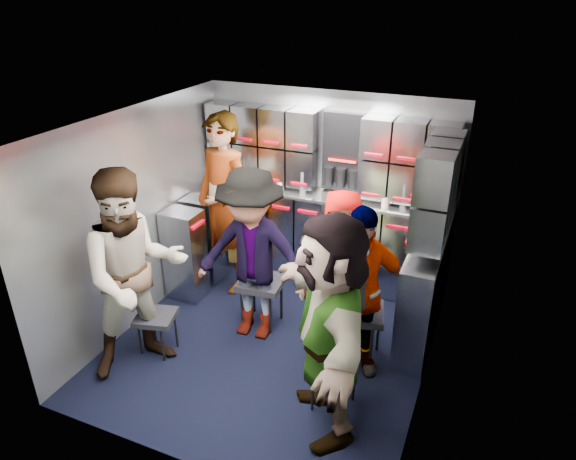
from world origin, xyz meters
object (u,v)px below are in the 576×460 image
at_px(attendant_arc_b, 252,256).
at_px(attendant_arc_e, 329,328).
at_px(attendant_arc_c, 340,268).
at_px(jump_seat_mid_left, 261,285).
at_px(jump_seat_mid_right, 360,315).
at_px(jump_seat_center, 344,292).
at_px(jump_seat_near_right, 334,367).
at_px(jump_seat_near_left, 156,319).
at_px(attendant_arc_d, 356,292).
at_px(attendant_arc_a, 135,274).
at_px(attendant_standing, 224,205).

height_order(attendant_arc_b, attendant_arc_e, attendant_arc_e).
bearing_deg(attendant_arc_c, jump_seat_mid_left, 165.78).
distance_m(jump_seat_mid_right, attendant_arc_c, 0.45).
relative_size(jump_seat_mid_left, jump_seat_mid_right, 0.99).
bearing_deg(attendant_arc_e, jump_seat_center, 159.77).
height_order(jump_seat_center, jump_seat_near_right, jump_seat_near_right).
height_order(jump_seat_near_left, attendant_arc_d, attendant_arc_d).
xyz_separation_m(attendant_arc_a, attendant_arc_b, (0.69, 0.77, -0.08)).
relative_size(attendant_standing, attendant_arc_e, 1.10).
distance_m(jump_seat_mid_right, attendant_arc_b, 1.10).
bearing_deg(jump_seat_center, jump_seat_mid_left, -160.47).
xyz_separation_m(jump_seat_center, attendant_arc_b, (-0.76, -0.45, 0.46)).
bearing_deg(attendant_arc_d, attendant_arc_c, 93.89).
bearing_deg(attendant_arc_c, attendant_arc_a, -165.08).
relative_size(jump_seat_mid_left, attendant_arc_a, 0.27).
bearing_deg(jump_seat_mid_right, jump_seat_center, 124.71).
bearing_deg(attendant_arc_b, jump_seat_mid_right, 1.31).
xyz_separation_m(jump_seat_center, jump_seat_near_right, (0.26, -1.06, 0.00)).
relative_size(jump_seat_center, attendant_standing, 0.22).
xyz_separation_m(jump_seat_center, attendant_arc_e, (0.26, -1.24, 0.50)).
bearing_deg(attendant_arc_a, attendant_arc_b, -3.07).
distance_m(jump_seat_near_right, attendant_arc_e, 0.53).
relative_size(attendant_arc_a, attendant_arc_b, 1.09).
distance_m(attendant_standing, attendant_arc_a, 1.45).
height_order(jump_seat_mid_left, attendant_standing, attendant_standing).
xyz_separation_m(attendant_arc_d, attendant_arc_e, (-0.01, -0.69, 0.11)).
xyz_separation_m(jump_seat_mid_left, attendant_arc_c, (0.76, 0.09, 0.31)).
distance_m(attendant_standing, attendant_arc_e, 2.23).
xyz_separation_m(jump_seat_near_left, jump_seat_near_right, (1.70, -0.02, 0.03)).
relative_size(jump_seat_mid_left, jump_seat_near_right, 1.13).
bearing_deg(jump_seat_near_left, attendant_arc_d, 15.83).
xyz_separation_m(attendant_arc_b, attendant_arc_d, (1.02, -0.11, -0.06)).
distance_m(attendant_arc_a, attendant_arc_e, 1.70).
xyz_separation_m(jump_seat_near_left, jump_seat_mid_right, (1.71, 0.66, 0.08)).
bearing_deg(attendant_standing, jump_seat_mid_right, -3.23).
distance_m(jump_seat_near_right, attendant_arc_c, 0.99).
height_order(jump_seat_near_right, attendant_arc_a, attendant_arc_a).
height_order(jump_seat_mid_left, attendant_arc_d, attendant_arc_d).
height_order(jump_seat_near_left, jump_seat_mid_left, jump_seat_mid_left).
height_order(jump_seat_mid_right, attendant_arc_e, attendant_arc_e).
height_order(jump_seat_near_left, attendant_standing, attendant_standing).
xyz_separation_m(jump_seat_mid_left, attendant_arc_d, (1.02, -0.29, 0.34)).
distance_m(attendant_arc_a, attendant_arc_d, 1.84).
height_order(jump_seat_mid_left, attendant_arc_c, attendant_arc_c).
distance_m(attendant_arc_c, attendant_arc_e, 1.10).
xyz_separation_m(jump_seat_mid_left, jump_seat_center, (0.76, 0.27, -0.05)).
relative_size(jump_seat_center, jump_seat_mid_right, 0.87).
xyz_separation_m(attendant_arc_a, attendant_arc_d, (1.71, 0.66, -0.14)).
distance_m(attendant_arc_c, attendant_arc_d, 0.46).
relative_size(jump_seat_mid_left, attendant_arc_d, 0.32).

